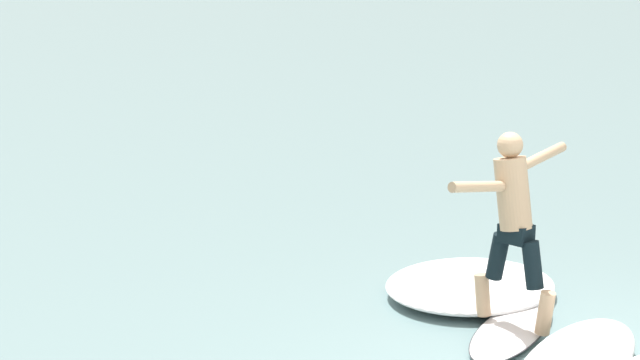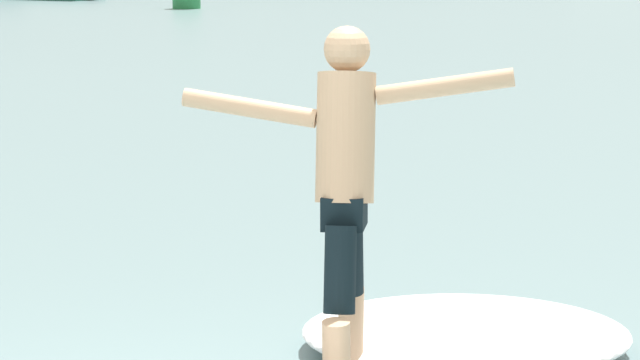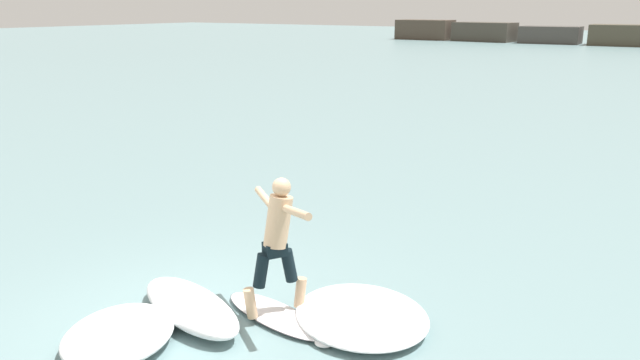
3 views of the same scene
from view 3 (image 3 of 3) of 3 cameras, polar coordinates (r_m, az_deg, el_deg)
ground_plane at (r=7.96m, az=-12.23°, el=-12.67°), size 200.00×200.00×0.00m
surfboard at (r=7.86m, az=-3.87°, el=-12.31°), size 1.89×0.88×0.23m
surfer at (r=7.47m, az=-3.89°, el=-5.10°), size 1.42×0.91×1.71m
wave_foam_at_tail at (r=7.98m, az=-11.77°, el=-11.24°), size 2.06×1.25×0.33m
wave_foam_at_nose at (r=7.59m, az=-17.93°, el=-13.30°), size 1.67×1.79×0.31m
wave_foam_beside at (r=7.75m, az=3.82°, el=-12.23°), size 2.28×2.20×0.22m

